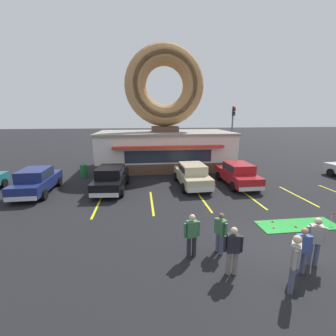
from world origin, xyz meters
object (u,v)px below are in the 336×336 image
(putting_flag_pin, at_px, (333,216))
(trash_bin, at_px, (84,171))
(car_red, at_px, (238,173))
(traffic_light_pole, at_px, (232,126))
(pedestrian_beanie_man, at_px, (294,261))
(car_black, at_px, (111,177))
(pedestrian_blue_sweater_man, at_px, (315,239))
(pedestrian_hooded_kid, at_px, (233,249))
(pedestrian_crossing_woman, at_px, (192,234))
(pedestrian_clipboard_woman, at_px, (220,231))
(golf_ball, at_px, (281,225))
(car_navy, at_px, (36,180))
(pedestrian_leather_jacket_man, at_px, (302,249))
(car_champagne, at_px, (192,174))

(putting_flag_pin, bearing_deg, trash_bin, 143.28)
(car_red, height_order, traffic_light_pole, traffic_light_pole)
(pedestrian_beanie_man, bearing_deg, car_red, 74.78)
(putting_flag_pin, xyz_separation_m, car_black, (-10.55, 6.19, 0.43))
(traffic_light_pole, bearing_deg, pedestrian_blue_sweater_man, -104.26)
(putting_flag_pin, xyz_separation_m, pedestrian_blue_sweater_man, (-3.00, -2.48, 0.50))
(pedestrian_hooded_kid, relative_size, traffic_light_pole, 0.28)
(pedestrian_crossing_woman, bearing_deg, trash_bin, 118.89)
(putting_flag_pin, relative_size, pedestrian_hooded_kid, 0.34)
(car_red, xyz_separation_m, pedestrian_clipboard_woman, (-4.02, -7.67, -0.03))
(car_red, xyz_separation_m, pedestrian_hooded_kid, (-4.03, -8.80, 0.01))
(golf_ball, xyz_separation_m, putting_flag_pin, (2.41, -0.10, 0.39))
(pedestrian_beanie_man, distance_m, pedestrian_crossing_woman, 3.10)
(car_navy, distance_m, trash_bin, 4.19)
(pedestrian_crossing_woman, bearing_deg, car_black, 115.38)
(car_black, distance_m, pedestrian_hooded_kid, 9.94)
(pedestrian_clipboard_woman, xyz_separation_m, pedestrian_beanie_man, (1.39, -2.00, 0.12))
(pedestrian_blue_sweater_man, distance_m, pedestrian_crossing_woman, 3.99)
(pedestrian_blue_sweater_man, bearing_deg, pedestrian_crossing_woman, 166.43)
(putting_flag_pin, height_order, pedestrian_clipboard_woman, pedestrian_clipboard_woman)
(pedestrian_clipboard_woman, bearing_deg, car_red, 62.34)
(pedestrian_leather_jacket_man, bearing_deg, traffic_light_pole, 74.01)
(putting_flag_pin, height_order, pedestrian_beanie_man, pedestrian_beanie_man)
(putting_flag_pin, bearing_deg, pedestrian_clipboard_woman, -166.09)
(pedestrian_leather_jacket_man, xyz_separation_m, traffic_light_pole, (5.38, 18.77, 2.86))
(pedestrian_crossing_woman, xyz_separation_m, traffic_light_pole, (8.57, 17.52, 2.83))
(trash_bin, bearing_deg, golf_ball, -42.11)
(car_black, height_order, trash_bin, car_black)
(pedestrian_leather_jacket_man, bearing_deg, putting_flag_pin, 37.16)
(car_red, height_order, trash_bin, car_red)
(pedestrian_leather_jacket_man, xyz_separation_m, pedestrian_crossing_woman, (-3.19, 1.25, 0.03))
(pedestrian_clipboard_woman, bearing_deg, putting_flag_pin, 13.91)
(golf_ball, bearing_deg, car_black, 143.21)
(pedestrian_leather_jacket_man, relative_size, pedestrian_beanie_man, 0.90)
(trash_bin, bearing_deg, car_black, -54.34)
(pedestrian_leather_jacket_man, xyz_separation_m, trash_bin, (-9.45, 12.59, -0.35))
(pedestrian_clipboard_woman, height_order, pedestrian_crossing_woman, pedestrian_crossing_woman)
(car_champagne, height_order, trash_bin, car_champagne)
(pedestrian_leather_jacket_man, distance_m, pedestrian_crossing_woman, 3.43)
(putting_flag_pin, xyz_separation_m, car_navy, (-15.17, 6.15, 0.43))
(pedestrian_leather_jacket_man, height_order, pedestrian_clipboard_woman, pedestrian_leather_jacket_man)
(car_red, height_order, pedestrian_crossing_woman, same)
(pedestrian_leather_jacket_man, distance_m, pedestrian_clipboard_woman, 2.52)
(golf_ball, height_order, pedestrian_hooded_kid, pedestrian_hooded_kid)
(golf_ball, xyz_separation_m, pedestrian_crossing_woman, (-4.47, -1.64, 0.83))
(car_navy, distance_m, pedestrian_blue_sweater_man, 14.92)
(putting_flag_pin, relative_size, pedestrian_crossing_woman, 0.34)
(pedestrian_hooded_kid, distance_m, pedestrian_clipboard_woman, 1.13)
(car_navy, height_order, pedestrian_blue_sweater_man, pedestrian_blue_sweater_man)
(golf_ball, relative_size, car_black, 0.01)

